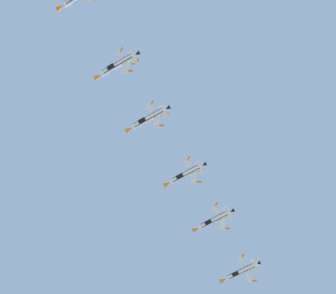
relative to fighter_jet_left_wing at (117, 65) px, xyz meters
name	(u,v)px	position (x,y,z in m)	size (l,w,h in m)	color
fighter_jet_left_wing	(117,65)	(0.00, 0.00, 0.00)	(10.51, 14.12, 7.48)	white
fighter_jet_right_wing	(148,119)	(15.79, 10.42, -0.50)	(10.49, 14.12, 7.42)	white
fighter_jet_left_outer	(185,174)	(35.45, 22.19, 2.21)	(10.46, 14.12, 7.29)	white
fighter_jet_right_outer	(214,220)	(51.69, 32.18, 1.34)	(10.47, 14.12, 7.34)	white
fighter_jet_trail_slot	(241,272)	(69.45, 44.79, 0.17)	(10.51, 14.12, 7.50)	white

